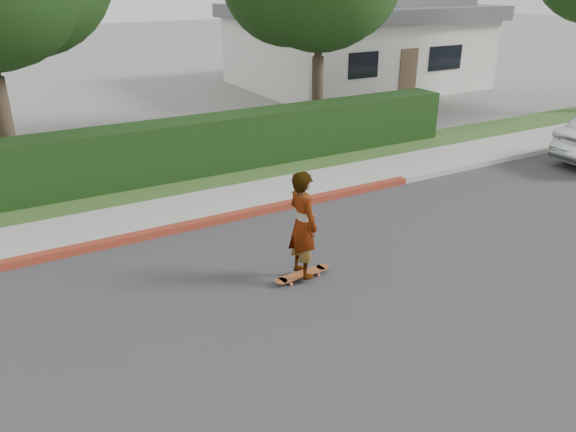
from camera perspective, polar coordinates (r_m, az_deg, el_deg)
name	(u,v)px	position (r m, az deg, el deg)	size (l,w,h in m)	color
ground	(506,258)	(11.21, 21.25, -3.96)	(120.00, 120.00, 0.00)	slate
road	(506,257)	(11.21, 21.26, -3.94)	(60.00, 8.00, 0.01)	#2D2D30
curb_far	(371,187)	(13.84, 8.47, 2.92)	(60.00, 0.20, 0.15)	#9E9E99
curb_red_section	(174,229)	(11.64, -11.48, -1.30)	(12.00, 0.21, 0.15)	maroon
sidewalk_far	(350,177)	(14.52, 6.31, 3.95)	(60.00, 1.60, 0.12)	gray
planting_strip	(317,161)	(15.78, 2.94, 5.61)	(60.00, 1.60, 0.10)	#2D4C1E
hedge	(207,146)	(14.79, -8.24, 7.02)	(15.00, 1.00, 1.50)	black
house	(356,39)	(27.45, 6.89, 17.40)	(10.60, 8.60, 4.30)	beige
skateboard	(302,274)	(9.70, 1.46, -5.94)	(1.09, 0.29, 0.10)	#B75732
skateboarder	(303,224)	(9.28, 1.52, -0.86)	(0.68, 0.44, 1.85)	white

